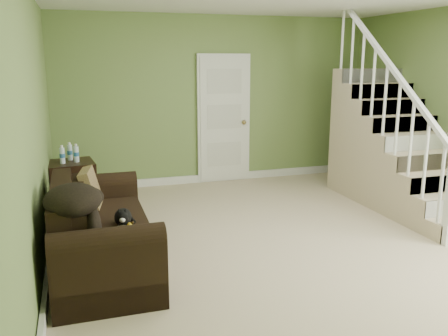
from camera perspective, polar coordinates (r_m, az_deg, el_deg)
floor at (r=5.30m, az=7.79°, el=-8.60°), size 5.00×5.50×0.01m
wall_back at (r=7.53m, az=-0.85°, el=8.13°), size 5.00×0.04×2.60m
wall_left at (r=4.51m, az=-21.88°, el=3.89°), size 0.04×5.50×2.60m
baseboard_back at (r=7.71m, az=-0.76°, el=-1.11°), size 5.00×0.04×0.12m
baseboard_left at (r=4.84m, az=-20.27°, el=-10.72°), size 0.04×5.50×0.12m
door at (r=7.55m, az=-0.01°, el=5.89°), size 0.86×0.12×2.02m
staircase at (r=6.93m, az=19.61°, el=1.44°), size 1.00×2.51×2.82m
sofa at (r=4.70m, az=-14.94°, el=-7.80°), size 0.88×2.04×0.81m
side_table at (r=6.37m, az=-17.80°, el=-2.17°), size 0.62×0.62×0.90m
cat at (r=4.48m, az=-12.01°, el=-5.83°), size 0.20×0.42×0.20m
banana at (r=4.39m, az=-11.27°, el=-6.92°), size 0.05×0.18×0.05m
throw_pillow at (r=5.15m, az=-15.71°, el=-2.45°), size 0.27×0.45×0.43m
throw_blanket at (r=4.01m, az=-17.74°, el=-3.66°), size 0.60×0.70×0.25m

